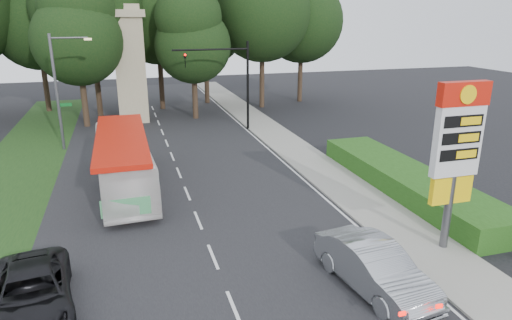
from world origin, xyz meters
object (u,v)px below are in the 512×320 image
object	(u,v)px
traffic_signal_mast	(232,74)
monument	(130,64)
sedan_silver	(374,267)
suv_charcoal	(32,293)
transit_bus	(123,162)
streetlight_signs	(59,87)
gas_station_pylon	(457,145)

from	to	relation	value
traffic_signal_mast	monument	xyz separation A→B (m)	(-7.68, 6.00, 0.43)
sedan_silver	suv_charcoal	xyz separation A→B (m)	(-11.15, 1.87, -0.12)
transit_bus	streetlight_signs	bearing A→B (deg)	109.57
gas_station_pylon	transit_bus	size ratio (longest dim) A/B	0.63
gas_station_pylon	suv_charcoal	world-z (taller)	gas_station_pylon
gas_station_pylon	traffic_signal_mast	size ratio (longest dim) A/B	0.95
traffic_signal_mast	transit_bus	world-z (taller)	traffic_signal_mast
traffic_signal_mast	sedan_silver	xyz separation A→B (m)	(-0.74, -23.73, -3.83)
monument	suv_charcoal	size ratio (longest dim) A/B	1.93
gas_station_pylon	streetlight_signs	world-z (taller)	streetlight_signs
monument	sedan_silver	size ratio (longest dim) A/B	1.96
gas_station_pylon	suv_charcoal	size ratio (longest dim) A/B	1.31
gas_station_pylon	sedan_silver	bearing A→B (deg)	-157.95
traffic_signal_mast	suv_charcoal	world-z (taller)	traffic_signal_mast
gas_station_pylon	sedan_silver	distance (m)	5.84
gas_station_pylon	sedan_silver	xyz separation A→B (m)	(-4.25, -1.72, -3.60)
sedan_silver	suv_charcoal	bearing A→B (deg)	162.50
traffic_signal_mast	gas_station_pylon	bearing A→B (deg)	-80.91
streetlight_signs	sedan_silver	distance (m)	25.06
monument	sedan_silver	world-z (taller)	monument
monument	suv_charcoal	distance (m)	28.51
gas_station_pylon	suv_charcoal	bearing A→B (deg)	179.46
gas_station_pylon	streetlight_signs	size ratio (longest dim) A/B	0.86
streetlight_signs	transit_bus	world-z (taller)	streetlight_signs
streetlight_signs	sedan_silver	bearing A→B (deg)	-61.24
traffic_signal_mast	sedan_silver	distance (m)	24.05
traffic_signal_mast	streetlight_signs	xyz separation A→B (m)	(-12.67, -1.99, -0.23)
traffic_signal_mast	transit_bus	xyz separation A→B (m)	(-8.85, -11.21, -3.16)
streetlight_signs	transit_bus	bearing A→B (deg)	-67.50
sedan_silver	traffic_signal_mast	bearing A→B (deg)	80.24
streetlight_signs	transit_bus	xyz separation A→B (m)	(3.82, -9.22, -2.93)
gas_station_pylon	transit_bus	distance (m)	16.68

